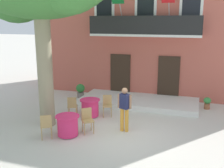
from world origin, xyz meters
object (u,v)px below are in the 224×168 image
object	(u,v)px
cafe_chair_near_tree_1	(46,125)
cafe_chair_middle_1	(107,104)
cafe_table_near_tree	(68,125)
ground_planter_left	(80,90)
cafe_chair_near_tree_0	(87,119)
cafe_chair_middle_0	(72,105)
cafe_table_middle	(90,108)
pedestrian_near_entrance	(124,107)
ground_planter_right	(207,102)

from	to	relation	value
cafe_chair_near_tree_1	cafe_chair_middle_1	bearing A→B (deg)	66.69
cafe_table_near_tree	ground_planter_left	xyz separation A→B (m)	(-1.64, 4.70, 0.02)
cafe_chair_near_tree_1	ground_planter_left	world-z (taller)	cafe_chair_near_tree_1
cafe_chair_near_tree_0	cafe_chair_middle_1	world-z (taller)	same
cafe_chair_middle_1	ground_planter_left	size ratio (longest dim) A/B	1.23
cafe_table_near_tree	cafe_chair_near_tree_1	xyz separation A→B (m)	(-0.58, -0.48, 0.14)
cafe_chair_middle_0	cafe_chair_middle_1	size ratio (longest dim) A/B	1.00
cafe_table_middle	pedestrian_near_entrance	size ratio (longest dim) A/B	0.51
cafe_chair_middle_0	pedestrian_near_entrance	xyz separation A→B (m)	(2.52, -0.77, 0.43)
cafe_chair_near_tree_0	cafe_chair_near_tree_1	world-z (taller)	same
ground_planter_right	pedestrian_near_entrance	distance (m)	4.82
ground_planter_right	pedestrian_near_entrance	xyz separation A→B (m)	(-3.01, -3.71, 0.64)
cafe_table_near_tree	ground_planter_right	xyz separation A→B (m)	(4.85, 4.73, -0.07)
cafe_chair_middle_0	ground_planter_left	bearing A→B (deg)	108.11
cafe_chair_near_tree_0	cafe_table_middle	size ratio (longest dim) A/B	1.05
cafe_chair_near_tree_0	cafe_chair_middle_1	distance (m)	1.92
ground_planter_right	cafe_table_near_tree	bearing A→B (deg)	-135.70
cafe_chair_middle_1	cafe_table_near_tree	bearing A→B (deg)	-105.40
cafe_chair_middle_1	ground_planter_right	distance (m)	4.77
pedestrian_near_entrance	cafe_table_middle	bearing A→B (deg)	149.25
cafe_table_middle	pedestrian_near_entrance	distance (m)	2.22
cafe_table_near_tree	cafe_chair_near_tree_0	size ratio (longest dim) A/B	0.95
cafe_chair_middle_0	pedestrian_near_entrance	distance (m)	2.67
cafe_table_near_tree	cafe_chair_middle_0	bearing A→B (deg)	111.05
cafe_chair_middle_1	ground_planter_left	bearing A→B (deg)	135.67
ground_planter_left	pedestrian_near_entrance	world-z (taller)	pedestrian_near_entrance
cafe_chair_near_tree_1	cafe_chair_middle_0	bearing A→B (deg)	92.63
cafe_table_near_tree	pedestrian_near_entrance	distance (m)	2.17
cafe_chair_near_tree_1	cafe_chair_middle_0	xyz separation A→B (m)	(-0.10, 2.26, 0.00)
cafe_chair_near_tree_1	ground_planter_right	bearing A→B (deg)	43.79
cafe_chair_near_tree_0	cafe_chair_middle_0	bearing A→B (deg)	134.21
cafe_chair_middle_0	pedestrian_near_entrance	bearing A→B (deg)	-16.95
cafe_chair_near_tree_0	ground_planter_right	bearing A→B (deg)	44.41
cafe_chair_near_tree_0	pedestrian_near_entrance	xyz separation A→B (m)	(1.29, 0.50, 0.43)
cafe_chair_middle_1	cafe_table_middle	bearing A→B (deg)	-154.64
cafe_chair_near_tree_1	cafe_chair_middle_1	distance (m)	3.17
cafe_chair_near_tree_1	ground_planter_right	xyz separation A→B (m)	(5.43, 5.21, -0.21)
ground_planter_left	cafe_table_near_tree	bearing A→B (deg)	-70.76
ground_planter_left	ground_planter_right	bearing A→B (deg)	0.28
cafe_table_middle	pedestrian_near_entrance	xyz separation A→B (m)	(1.84, -1.10, 0.56)
cafe_chair_near_tree_1	ground_planter_right	distance (m)	7.53
cafe_table_near_tree	ground_planter_left	distance (m)	4.98
cafe_table_middle	cafe_table_near_tree	bearing A→B (deg)	-89.75
cafe_chair_near_tree_0	ground_planter_left	size ratio (longest dim) A/B	1.23
cafe_chair_near_tree_0	ground_planter_right	world-z (taller)	cafe_chair_near_tree_0
cafe_table_middle	ground_planter_right	bearing A→B (deg)	28.28
cafe_table_near_tree	cafe_chair_middle_0	size ratio (longest dim) A/B	0.95
cafe_chair_near_tree_1	cafe_table_near_tree	bearing A→B (deg)	39.20
cafe_chair_near_tree_1	ground_planter_right	world-z (taller)	cafe_chair_near_tree_1
cafe_table_middle	ground_planter_right	distance (m)	5.52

